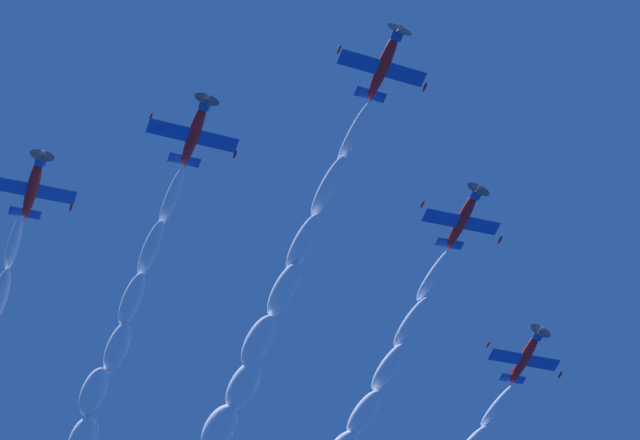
{
  "coord_description": "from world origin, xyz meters",
  "views": [
    {
      "loc": [
        22.43,
        -27.55,
        2.18
      ],
      "look_at": [
        -19.58,
        6.37,
        82.4
      ],
      "focal_mm": 56.78,
      "sensor_mm": 36.0,
      "label": 1
    }
  ],
  "objects_px": {
    "airplane_outer_left": "(526,356)",
    "airplane_outer_right": "(33,185)",
    "airplane_right_wingman": "(195,131)",
    "airplane_lead": "(384,63)",
    "airplane_left_wingman": "(463,217)"
  },
  "relations": [
    {
      "from": "airplane_outer_left",
      "to": "airplane_outer_right",
      "type": "xyz_separation_m",
      "value": [
        -15.42,
        -51.51,
        1.71
      ]
    },
    {
      "from": "airplane_outer_left",
      "to": "airplane_outer_right",
      "type": "distance_m",
      "value": 53.79
    },
    {
      "from": "airplane_lead",
      "to": "airplane_left_wingman",
      "type": "relative_size",
      "value": 1.01
    },
    {
      "from": "airplane_left_wingman",
      "to": "airplane_outer_right",
      "type": "xyz_separation_m",
      "value": [
        -23.57,
        -34.84,
        0.33
      ]
    },
    {
      "from": "airplane_outer_right",
      "to": "airplane_outer_left",
      "type": "bearing_deg",
      "value": 73.33
    },
    {
      "from": "airplane_left_wingman",
      "to": "airplane_outer_left",
      "type": "distance_m",
      "value": 18.61
    },
    {
      "from": "airplane_right_wingman",
      "to": "airplane_outer_right",
      "type": "distance_m",
      "value": 17.73
    },
    {
      "from": "airplane_right_wingman",
      "to": "airplane_outer_right",
      "type": "height_order",
      "value": "airplane_outer_right"
    },
    {
      "from": "airplane_lead",
      "to": "airplane_left_wingman",
      "type": "bearing_deg",
      "value": 114.08
    },
    {
      "from": "airplane_lead",
      "to": "airplane_outer_right",
      "type": "xyz_separation_m",
      "value": [
        -31.08,
        -18.04,
        -0.1
      ]
    },
    {
      "from": "airplane_lead",
      "to": "airplane_right_wingman",
      "type": "height_order",
      "value": "airplane_lead"
    },
    {
      "from": "airplane_outer_left",
      "to": "airplane_outer_right",
      "type": "height_order",
      "value": "airplane_outer_right"
    },
    {
      "from": "airplane_left_wingman",
      "to": "airplane_outer_right",
      "type": "bearing_deg",
      "value": -124.08
    },
    {
      "from": "airplane_lead",
      "to": "airplane_left_wingman",
      "type": "height_order",
      "value": "airplane_lead"
    },
    {
      "from": "airplane_left_wingman",
      "to": "airplane_right_wingman",
      "type": "bearing_deg",
      "value": -106.9
    }
  ]
}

